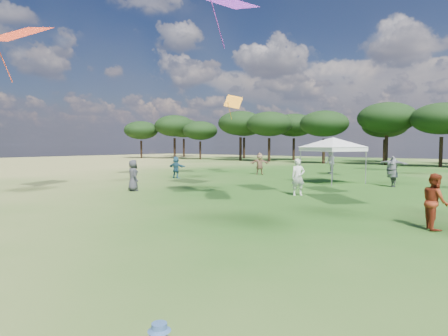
{
  "coord_description": "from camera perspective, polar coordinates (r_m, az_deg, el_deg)",
  "views": [
    {
      "loc": [
        3.34,
        -0.99,
        2.37
      ],
      "look_at": [
        -0.05,
        3.43,
        2.03
      ],
      "focal_mm": 30.0,
      "sensor_mm": 36.0,
      "label": 1
    }
  ],
  "objects": [
    {
      "name": "festival_crowd",
      "position": [
        22.57,
        24.75,
        -0.6
      ],
      "size": [
        30.17,
        19.54,
        1.93
      ],
      "color": "#34353A",
      "rests_on": "ground"
    },
    {
      "name": "tent_left",
      "position": [
        24.03,
        16.25,
        4.2
      ],
      "size": [
        5.39,
        5.39,
        3.13
      ],
      "rotation": [
        0.0,
        0.0,
        -0.42
      ],
      "color": "gray",
      "rests_on": "ground"
    }
  ]
}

